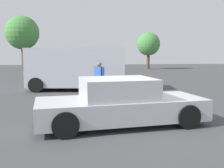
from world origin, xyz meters
name	(u,v)px	position (x,y,z in m)	size (l,w,h in m)	color
ground_plane	(132,125)	(0.00, 0.00, 0.00)	(80.00, 80.00, 0.00)	#424244
sedan_foreground	(120,103)	(-0.33, 0.05, 0.59)	(4.76, 2.35, 1.30)	#B7BABF
van_white	(77,68)	(-1.55, 7.18, 1.21)	(5.33, 2.83, 2.25)	#B2B7C1
pedestrian	(99,76)	(-0.56, 4.58, 0.95)	(0.44, 0.46, 1.60)	gray
tree_back_left	(22,33)	(-8.20, 25.81, 4.43)	(4.02, 4.02, 6.47)	brown
tree_back_center	(148,44)	(7.29, 25.41, 3.15)	(2.93, 2.93, 4.64)	brown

